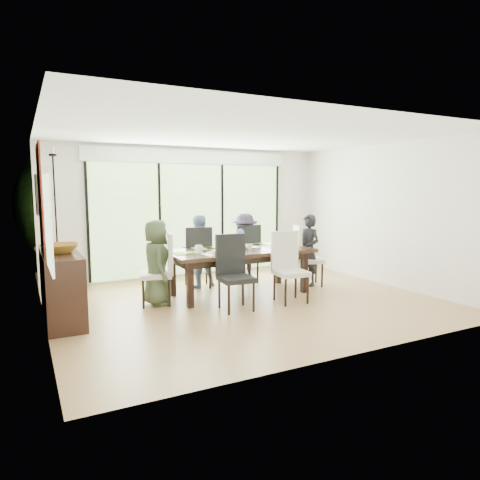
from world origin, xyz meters
name	(u,v)px	position (x,y,z in m)	size (l,w,h in m)	color
floor	(247,303)	(0.00, 0.00, -0.01)	(6.00, 5.00, 0.01)	olive
ceiling	(247,133)	(0.00, 0.00, 2.71)	(6.00, 5.00, 0.01)	white
wall_back	(191,212)	(0.00, 2.51, 1.35)	(6.00, 0.02, 2.70)	silver
wall_front	(357,236)	(0.00, -2.51, 1.35)	(6.00, 0.02, 2.70)	beige
wall_left	(40,228)	(-3.01, 0.00, 1.35)	(0.02, 5.00, 2.70)	beige
wall_right	(385,215)	(3.01, 0.00, 1.35)	(0.02, 5.00, 2.70)	silver
glass_doors	(192,219)	(0.00, 2.47, 1.20)	(4.20, 0.02, 2.30)	#598C3F
blinds_header	(191,157)	(0.00, 2.46, 2.50)	(4.40, 0.06, 0.28)	white
mullion_a	(88,223)	(-2.10, 2.46, 1.20)	(0.05, 0.04, 2.30)	black
mullion_b	(160,220)	(-0.70, 2.46, 1.20)	(0.05, 0.04, 2.30)	black
mullion_c	(222,218)	(0.70, 2.46, 1.20)	(0.05, 0.04, 2.30)	black
mullion_d	(277,216)	(2.10, 2.46, 1.20)	(0.05, 0.04, 2.30)	black
side_window	(48,223)	(-2.97, -1.20, 1.50)	(0.02, 0.90, 1.00)	#8CAD7F
deck	(179,270)	(0.00, 3.40, -0.05)	(6.00, 1.80, 0.10)	brown
rail_top	(167,241)	(0.00, 4.20, 0.55)	(6.00, 0.08, 0.06)	#523523
foliage_left	(84,205)	(-1.80, 5.20, 1.44)	(3.20, 3.20, 3.20)	#14380F
foliage_mid	(163,190)	(0.40, 5.80, 1.80)	(4.00, 4.00, 4.00)	#14380F
foliage_right	(232,209)	(2.20, 5.00, 1.26)	(2.80, 2.80, 2.80)	#14380F
foliage_far	(122,196)	(-0.60, 6.50, 1.62)	(3.60, 3.60, 3.60)	#14380F
table_top	(239,251)	(0.14, 0.55, 0.76)	(2.53, 1.16, 0.06)	black
table_apron	(239,257)	(0.14, 0.55, 0.67)	(2.32, 0.95, 0.11)	black
table_leg_fl	(190,285)	(-0.94, 0.12, 0.36)	(0.10, 0.10, 0.73)	black
table_leg_fr	(304,272)	(1.22, 0.12, 0.36)	(0.10, 0.10, 0.73)	black
table_leg_bl	(173,275)	(-0.94, 0.98, 0.36)	(0.10, 0.10, 0.73)	black
table_leg_br	(278,265)	(1.22, 0.98, 0.36)	(0.10, 0.10, 0.73)	black
chair_left_end	(156,269)	(-1.36, 0.55, 0.58)	(0.49, 0.49, 1.16)	white
chair_right_end	(309,255)	(1.64, 0.55, 0.58)	(0.49, 0.49, 1.16)	silver
chair_far_left	(197,256)	(-0.31, 1.40, 0.58)	(0.49, 0.49, 1.16)	black
chair_far_right	(244,253)	(0.69, 1.40, 0.58)	(0.49, 0.49, 1.16)	black
chair_near_left	(236,273)	(-0.36, -0.32, 0.58)	(0.49, 0.49, 1.16)	black
chair_near_right	(291,267)	(0.64, -0.32, 0.58)	(0.49, 0.49, 1.16)	silver
person_left_end	(157,262)	(-1.34, 0.55, 0.68)	(0.64, 0.40, 1.36)	#3E4D33
person_right_end	(308,250)	(1.62, 0.55, 0.68)	(0.64, 0.40, 1.36)	black
person_far_left	(198,251)	(-0.31, 1.38, 0.68)	(0.64, 0.40, 1.36)	#7587AA
person_far_right	(245,248)	(0.69, 1.38, 0.68)	(0.64, 0.40, 1.36)	#292030
placemat_left	(188,253)	(-0.81, 0.55, 0.80)	(0.46, 0.34, 0.01)	#7DAB3D
placemat_right	(285,246)	(1.09, 0.55, 0.80)	(0.46, 0.34, 0.01)	#95C646
placemat_far_l	(207,248)	(-0.31, 0.95, 0.80)	(0.46, 0.34, 0.01)	olive
placemat_far_r	(256,245)	(0.69, 0.95, 0.80)	(0.46, 0.34, 0.01)	#8DC145
placemat_paper	(218,254)	(-0.41, 0.25, 0.80)	(0.46, 0.34, 0.01)	white
tablet_far_l	(213,248)	(-0.21, 0.90, 0.80)	(0.27, 0.19, 0.01)	black
tablet_far_r	(255,245)	(0.64, 0.90, 0.80)	(0.25, 0.18, 0.01)	black
papers	(275,247)	(0.84, 0.50, 0.79)	(0.32, 0.23, 0.00)	white
platter_base	(218,253)	(-0.41, 0.25, 0.81)	(0.27, 0.27, 0.03)	white
platter_snacks	(218,252)	(-0.41, 0.25, 0.83)	(0.21, 0.21, 0.01)	orange
vase	(241,245)	(0.19, 0.60, 0.86)	(0.08, 0.08, 0.13)	silver
hyacinth_stems	(241,238)	(0.19, 0.60, 0.98)	(0.04, 0.04, 0.17)	#337226
hyacinth_blooms	(241,232)	(0.19, 0.60, 1.09)	(0.12, 0.12, 0.12)	#526CCD
laptop	(196,253)	(-0.71, 0.45, 0.81)	(0.35, 0.22, 0.03)	silver
cup_a	(199,248)	(-0.56, 0.70, 0.84)	(0.13, 0.13, 0.10)	white
cup_b	(250,247)	(0.29, 0.45, 0.84)	(0.11, 0.11, 0.10)	white
cup_c	(275,243)	(0.94, 0.65, 0.84)	(0.13, 0.13, 0.10)	white
book	(251,248)	(0.39, 0.60, 0.80)	(0.17, 0.24, 0.02)	white
sideboard	(61,285)	(-2.76, 0.44, 0.48)	(0.48, 1.72, 0.97)	black
bowl	(60,248)	(-2.76, 0.34, 1.03)	(0.51, 0.51, 0.12)	brown
candlestick_base	(57,247)	(-2.76, 0.79, 0.99)	(0.11, 0.11, 0.04)	black
candlestick_shaft	(55,201)	(-2.76, 0.79, 1.66)	(0.03, 0.03, 1.34)	black
candlestick_pan	(53,155)	(-2.76, 0.79, 2.33)	(0.11, 0.11, 0.03)	black
candle	(52,150)	(-2.76, 0.79, 2.40)	(0.04, 0.04, 0.11)	silver
tapestry	(40,200)	(-2.97, 0.40, 1.70)	(0.02, 1.00, 1.50)	#9C2E16
art_frame	(37,195)	(-2.97, 1.70, 1.75)	(0.03, 0.55, 0.65)	black
art_canvas	(38,195)	(-2.95, 1.70, 1.75)	(0.01, 0.45, 0.55)	#174B4A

